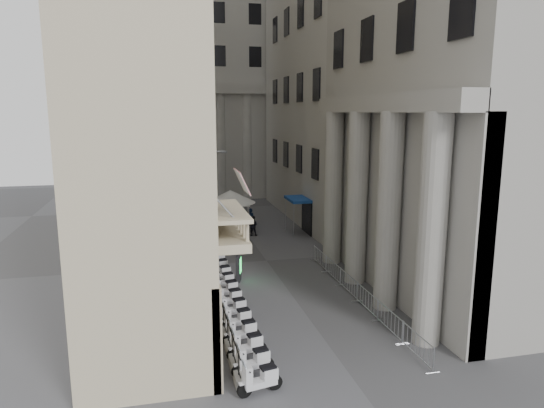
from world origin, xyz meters
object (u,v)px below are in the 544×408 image
(pedestrian_b, at_px, (253,226))
(info_kiosk, at_px, (239,268))
(pedestrian_a, at_px, (251,219))
(street_lamp, at_px, (201,192))
(scooter_0, at_px, (260,393))
(security_tent, at_px, (228,196))

(pedestrian_b, bearing_deg, info_kiosk, 94.11)
(pedestrian_a, bearing_deg, street_lamp, 67.90)
(street_lamp, xyz_separation_m, pedestrian_a, (4.50, 4.77, -3.28))
(street_lamp, bearing_deg, pedestrian_a, 32.29)
(scooter_0, xyz_separation_m, security_tent, (2.33, 24.91, 2.90))
(info_kiosk, xyz_separation_m, pedestrian_a, (3.04, 12.44, 0.13))
(info_kiosk, height_order, pedestrian_a, pedestrian_a)
(security_tent, bearing_deg, pedestrian_b, -55.97)
(info_kiosk, bearing_deg, scooter_0, -78.12)
(scooter_0, bearing_deg, info_kiosk, -17.23)
(scooter_0, xyz_separation_m, pedestrian_b, (4.01, 22.42, 0.82))
(security_tent, height_order, pedestrian_b, security_tent)
(security_tent, xyz_separation_m, info_kiosk, (-1.20, -13.06, -2.08))
(security_tent, xyz_separation_m, pedestrian_b, (1.68, -2.49, -2.08))
(street_lamp, height_order, info_kiosk, street_lamp)
(scooter_0, relative_size, pedestrian_b, 0.91)
(security_tent, distance_m, street_lamp, 6.16)
(security_tent, distance_m, pedestrian_b, 3.65)
(scooter_0, height_order, info_kiosk, info_kiosk)
(scooter_0, relative_size, info_kiosk, 0.93)
(pedestrian_a, bearing_deg, scooter_0, 101.52)
(security_tent, distance_m, pedestrian_a, 2.75)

